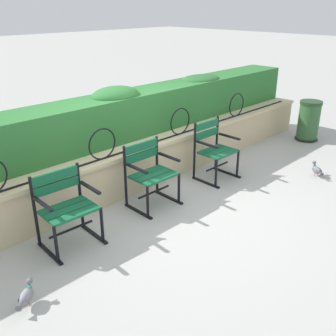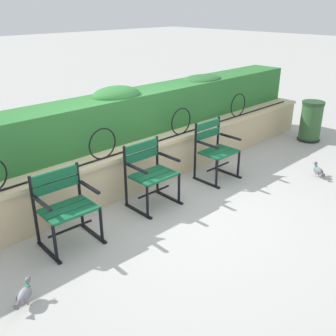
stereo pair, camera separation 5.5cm
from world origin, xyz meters
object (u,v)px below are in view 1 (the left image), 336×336
at_px(park_chair_left, 65,206).
at_px(pigeon_far_side, 26,296).
at_px(trash_bin, 309,122).
at_px(park_chair_centre, 150,172).
at_px(park_chair_right, 214,149).
at_px(pigeon_near_chairs, 317,170).

height_order(park_chair_left, pigeon_far_side, park_chair_left).
bearing_deg(park_chair_left, trash_bin, -2.38).
relative_size(park_chair_centre, trash_bin, 1.09).
xyz_separation_m(park_chair_left, pigeon_far_side, (-0.81, -0.62, -0.35)).
distance_m(pigeon_far_side, trash_bin, 6.09).
distance_m(park_chair_right, pigeon_near_chairs, 1.66).
height_order(park_chair_right, trash_bin, park_chair_right).
relative_size(pigeon_near_chairs, trash_bin, 0.33).
xyz_separation_m(park_chair_centre, trash_bin, (3.98, -0.24, -0.09)).
height_order(park_chair_centre, park_chair_right, park_chair_right).
relative_size(park_chair_right, pigeon_far_side, 3.57).
xyz_separation_m(park_chair_left, pigeon_near_chairs, (3.71, -1.16, -0.35)).
relative_size(park_chair_centre, pigeon_far_side, 3.41).
xyz_separation_m(park_chair_right, pigeon_near_chairs, (1.16, -1.14, -0.36)).
xyz_separation_m(park_chair_right, trash_bin, (2.70, -0.19, -0.10)).
height_order(pigeon_near_chairs, pigeon_far_side, same).
bearing_deg(park_chair_right, trash_bin, -4.02).
distance_m(park_chair_left, park_chair_centre, 1.28).
bearing_deg(park_chair_left, park_chair_right, -0.63).
height_order(park_chair_right, pigeon_near_chairs, park_chair_right).
bearing_deg(park_chair_right, park_chair_left, 179.37).
height_order(park_chair_right, pigeon_far_side, park_chair_right).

